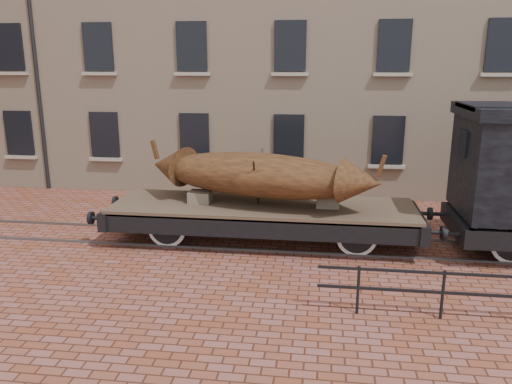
# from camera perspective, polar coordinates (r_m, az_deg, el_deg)

# --- Properties ---
(ground) EXTENTS (90.00, 90.00, 0.00)m
(ground) POSITION_cam_1_polar(r_m,az_deg,el_deg) (14.02, -1.90, -5.60)
(ground) COLOR brown
(warehouse_cream) EXTENTS (40.00, 10.19, 14.00)m
(warehouse_cream) POSITION_cam_1_polar(r_m,az_deg,el_deg) (23.09, 10.17, 19.71)
(warehouse_cream) COLOR beige
(warehouse_cream) RESTS_ON ground
(rail_track) EXTENTS (30.00, 1.52, 0.06)m
(rail_track) POSITION_cam_1_polar(r_m,az_deg,el_deg) (14.01, -1.90, -5.49)
(rail_track) COLOR #59595E
(rail_track) RESTS_ON ground
(flatcar_wagon) EXTENTS (9.26, 2.51, 1.40)m
(flatcar_wagon) POSITION_cam_1_polar(r_m,az_deg,el_deg) (13.66, 0.78, -2.30)
(flatcar_wagon) COLOR #4A3930
(flatcar_wagon) RESTS_ON ground
(iron_boat) EXTENTS (6.62, 3.21, 1.59)m
(iron_boat) POSITION_cam_1_polar(r_m,az_deg,el_deg) (13.41, 0.26, 1.99)
(iron_boat) COLOR brown
(iron_boat) RESTS_ON flatcar_wagon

